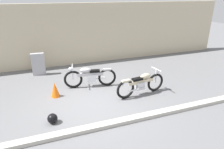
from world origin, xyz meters
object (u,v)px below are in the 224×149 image
at_px(traffic_cone, 55,90).
at_px(motorcycle_silver, 90,76).
at_px(helmet, 52,118).
at_px(stone_marker, 38,64).
at_px(motorcycle_cream, 142,84).

relative_size(traffic_cone, motorcycle_silver, 0.27).
bearing_deg(traffic_cone, helmet, -98.28).
bearing_deg(stone_marker, motorcycle_cream, -43.84).
relative_size(stone_marker, motorcycle_silver, 0.50).
distance_m(traffic_cone, motorcycle_cream, 3.15).
relative_size(motorcycle_silver, motorcycle_cream, 1.02).
xyz_separation_m(traffic_cone, motorcycle_cream, (3.01, -0.92, 0.16)).
xyz_separation_m(helmet, motorcycle_cream, (3.25, 0.71, 0.29)).
distance_m(helmet, motorcycle_cream, 3.34).
height_order(motorcycle_silver, motorcycle_cream, motorcycle_silver).
distance_m(motorcycle_silver, motorcycle_cream, 2.07).
height_order(traffic_cone, motorcycle_cream, motorcycle_cream).
distance_m(stone_marker, motorcycle_silver, 2.80).
bearing_deg(stone_marker, traffic_cone, -78.81).
bearing_deg(helmet, motorcycle_silver, 50.71).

